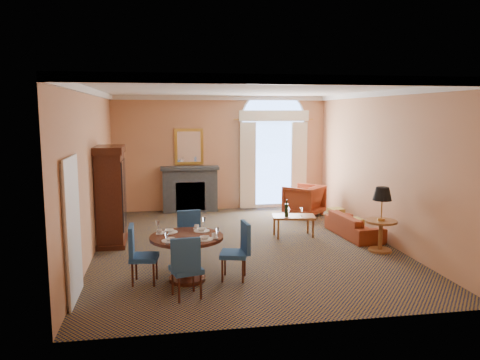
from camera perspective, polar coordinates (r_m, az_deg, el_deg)
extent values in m
plane|color=#101635|center=(9.87, 0.49, -7.91)|extent=(7.50, 7.50, 0.00)
cube|color=tan|center=(13.23, -2.34, 3.28)|extent=(6.00, 0.04, 3.20)
cube|color=tan|center=(9.50, -17.63, 0.93)|extent=(0.04, 7.50, 3.20)
cube|color=tan|center=(10.49, 16.86, 1.63)|extent=(0.04, 7.50, 3.20)
cube|color=silver|center=(9.49, 0.51, 11.00)|extent=(6.00, 7.50, 0.04)
cube|color=white|center=(9.48, 0.51, 10.63)|extent=(6.00, 7.50, 0.12)
cube|color=white|center=(7.26, -19.73, -5.92)|extent=(0.08, 0.90, 2.06)
cube|color=#3E4549|center=(13.08, -6.12, -1.24)|extent=(1.50, 0.40, 1.20)
cube|color=#3E4549|center=(12.96, -6.15, 1.53)|extent=(1.60, 0.46, 0.08)
cube|color=gold|center=(13.11, -6.24, 4.07)|extent=(0.80, 0.04, 1.00)
cube|color=white|center=(13.09, -6.24, 4.06)|extent=(0.64, 0.02, 0.84)
cube|color=white|center=(13.52, 4.00, 1.88)|extent=(1.90, 0.04, 2.50)
cube|color=#7E9ED4|center=(13.51, 4.01, 1.88)|extent=(1.70, 0.02, 2.30)
cylinder|color=white|center=(13.44, 4.06, 7.19)|extent=(1.90, 0.04, 1.90)
cube|color=beige|center=(13.25, 0.97, 1.77)|extent=(0.45, 0.06, 2.45)
cube|color=beige|center=(13.60, 7.20, 1.87)|extent=(0.45, 0.06, 2.45)
cube|color=beige|center=(13.32, 4.19, 7.82)|extent=(2.00, 0.08, 0.30)
cube|color=#35150C|center=(10.09, -15.47, -2.28)|extent=(0.53, 0.95, 1.91)
cube|color=#35150C|center=(9.96, -15.70, 3.57)|extent=(0.59, 1.05, 0.15)
cube|color=#35150C|center=(10.29, -15.28, -7.25)|extent=(0.59, 1.05, 0.10)
cylinder|color=#35150C|center=(7.70, -6.53, -6.96)|extent=(1.20, 1.20, 0.05)
cylinder|color=#35150C|center=(7.81, -6.48, -9.64)|extent=(0.16, 0.16, 0.71)
cylinder|color=#35150C|center=(7.92, -6.44, -11.87)|extent=(0.60, 0.60, 0.06)
cylinder|color=white|center=(7.97, -4.69, -6.18)|extent=(0.27, 0.27, 0.01)
imported|color=white|center=(7.97, -4.69, -6.01)|extent=(0.15, 0.15, 0.04)
imported|color=white|center=(8.12, -5.31, -5.67)|extent=(0.09, 0.09, 0.07)
cylinder|color=white|center=(7.95, -8.58, -6.30)|extent=(0.27, 0.27, 0.01)
imported|color=white|center=(7.94, -8.59, -6.13)|extent=(0.15, 0.15, 0.04)
imported|color=white|center=(7.87, -9.79, -6.20)|extent=(0.09, 0.09, 0.07)
cylinder|color=white|center=(7.43, -8.51, -7.33)|extent=(0.27, 0.27, 0.01)
imported|color=white|center=(7.42, -8.51, -7.15)|extent=(0.15, 0.15, 0.04)
imported|color=white|center=(7.26, -7.91, -7.39)|extent=(0.09, 0.09, 0.07)
cylinder|color=white|center=(7.46, -4.34, -7.21)|extent=(0.27, 0.27, 0.01)
imported|color=white|center=(7.45, -4.34, -7.02)|extent=(0.15, 0.15, 0.04)
imported|color=white|center=(7.53, -3.13, -6.75)|extent=(0.09, 0.09, 0.07)
cube|color=navy|center=(8.58, -6.26, -7.47)|extent=(0.45, 0.45, 0.07)
cube|color=navy|center=(8.70, -6.24, -5.35)|extent=(0.43, 0.11, 0.51)
cylinder|color=#35150C|center=(8.81, -5.15, -8.61)|extent=(0.03, 0.03, 0.39)
cylinder|color=#35150C|center=(8.81, -7.35, -8.65)|extent=(0.03, 0.03, 0.39)
cylinder|color=#35150C|center=(8.49, -5.08, -9.26)|extent=(0.03, 0.03, 0.39)
cylinder|color=#35150C|center=(8.49, -7.37, -9.30)|extent=(0.03, 0.03, 0.39)
cube|color=navy|center=(7.12, -6.57, -10.80)|extent=(0.52, 0.52, 0.07)
cube|color=navy|center=(6.85, -6.64, -9.12)|extent=(0.43, 0.09, 0.51)
cylinder|color=#35150C|center=(7.01, -7.44, -13.17)|extent=(0.03, 0.03, 0.39)
cylinder|color=#35150C|center=(7.10, -4.79, -12.83)|extent=(0.03, 0.03, 0.39)
cylinder|color=#35150C|center=(7.31, -8.24, -12.27)|extent=(0.03, 0.03, 0.39)
cylinder|color=#35150C|center=(7.40, -5.69, -11.96)|extent=(0.03, 0.03, 0.39)
cube|color=navy|center=(7.80, -0.77, -9.03)|extent=(0.53, 0.53, 0.07)
cube|color=navy|center=(7.74, 0.68, -7.01)|extent=(0.10, 0.43, 0.51)
cylinder|color=#35150C|center=(7.70, 0.35, -11.08)|extent=(0.03, 0.03, 0.39)
cylinder|color=#35150C|center=(8.02, 0.58, -10.29)|extent=(0.03, 0.03, 0.39)
cylinder|color=#35150C|center=(7.74, -2.17, -11.00)|extent=(0.03, 0.03, 0.39)
cylinder|color=#35150C|center=(8.05, -1.84, -10.22)|extent=(0.03, 0.03, 0.39)
cube|color=navy|center=(7.78, -11.58, -9.24)|extent=(0.48, 0.48, 0.07)
cube|color=navy|center=(7.72, -13.10, -7.29)|extent=(0.07, 0.43, 0.51)
cylinder|color=#35150C|center=(8.04, -12.54, -10.45)|extent=(0.03, 0.03, 0.39)
cylinder|color=#35150C|center=(7.73, -12.98, -11.23)|extent=(0.03, 0.03, 0.39)
cylinder|color=#35150C|center=(7.99, -10.13, -10.50)|extent=(0.03, 0.03, 0.39)
cylinder|color=#35150C|center=(7.68, -10.47, -11.30)|extent=(0.03, 0.03, 0.39)
imported|color=maroon|center=(10.80, 13.71, -5.38)|extent=(0.80, 1.73, 0.49)
imported|color=maroon|center=(12.66, 7.79, -2.45)|extent=(1.26, 1.26, 0.82)
cube|color=#92582C|center=(10.48, 6.55, -4.48)|extent=(1.01, 0.68, 0.05)
cylinder|color=#92582C|center=(10.26, 4.69, -6.10)|extent=(0.05, 0.05, 0.41)
cylinder|color=#92582C|center=(10.48, 8.89, -5.87)|extent=(0.05, 0.05, 0.41)
cylinder|color=#92582C|center=(10.61, 4.20, -5.61)|extent=(0.05, 0.05, 0.41)
cylinder|color=#92582C|center=(10.82, 8.27, -5.40)|extent=(0.05, 0.05, 0.41)
cylinder|color=#92582C|center=(9.69, 16.82, -4.84)|extent=(0.63, 0.63, 0.04)
cylinder|color=#92582C|center=(9.77, 16.74, -6.65)|extent=(0.08, 0.08, 0.59)
cylinder|color=#92582C|center=(9.84, 16.67, -8.18)|extent=(0.46, 0.46, 0.04)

